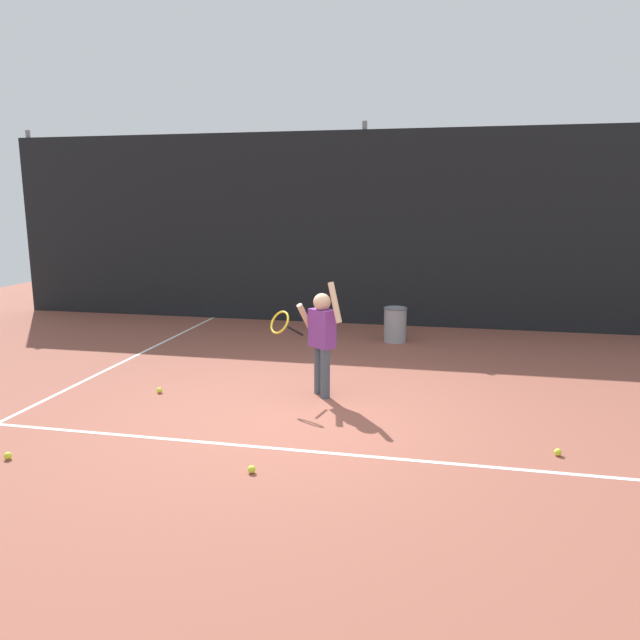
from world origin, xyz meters
name	(u,v)px	position (x,y,z in m)	size (l,w,h in m)	color
ground_plane	(294,416)	(0.00, 0.00, 0.00)	(20.00, 20.00, 0.00)	brown
court_line_baseline	(271,448)	(0.00, -0.86, 0.00)	(9.00, 0.05, 0.00)	white
court_line_sideline	(99,374)	(-2.91, 1.00, 0.00)	(0.05, 9.00, 0.00)	white
back_fence_windscreen	(363,229)	(0.00, 5.03, 1.73)	(13.76, 0.08, 3.46)	black
fence_post_0	(36,222)	(-6.73, 5.09, 1.80)	(0.09, 0.09, 3.61)	slate
fence_post_1	(363,225)	(0.00, 5.09, 1.80)	(0.09, 0.09, 3.61)	slate
tennis_player	(320,335)	(0.13, 0.73, 0.73)	(0.89, 0.51, 1.35)	#3F4C59
ball_hopper	(395,324)	(0.73, 3.68, 0.29)	(0.38, 0.38, 0.56)	gray
tennis_ball_0	(8,456)	(-2.19, -1.57, 0.03)	(0.07, 0.07, 0.07)	#CCE033
tennis_ball_1	(558,452)	(2.55, -0.49, 0.03)	(0.07, 0.07, 0.07)	#CCE033
tennis_ball_2	(159,390)	(-1.75, 0.43, 0.03)	(0.07, 0.07, 0.07)	#CCE033
tennis_ball_4	(252,469)	(-0.01, -1.39, 0.03)	(0.07, 0.07, 0.07)	#CCE033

